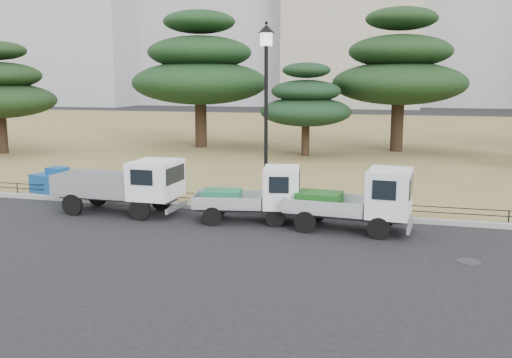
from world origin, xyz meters
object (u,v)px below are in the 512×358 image
(street_lamp, at_px, (266,86))
(tarp_pile, at_px, (54,182))
(truck_large, at_px, (125,184))
(truck_kei_rear, at_px, (358,200))
(truck_kei_front, at_px, (256,194))

(street_lamp, xyz_separation_m, tarp_pile, (-8.80, 0.41, -3.80))
(truck_large, distance_m, truck_kei_rear, 7.95)
(truck_kei_rear, height_order, street_lamp, street_lamp)
(truck_kei_rear, xyz_separation_m, tarp_pile, (-12.17, 2.22, -0.41))
(truck_kei_front, xyz_separation_m, street_lamp, (-0.04, 1.49, 3.47))
(street_lamp, bearing_deg, truck_large, -161.01)
(truck_kei_rear, relative_size, tarp_pile, 2.16)
(truck_large, height_order, street_lamp, street_lamp)
(truck_kei_front, bearing_deg, street_lamp, 80.97)
(street_lamp, relative_size, tarp_pile, 3.51)
(truck_kei_rear, bearing_deg, truck_large, -177.53)
(truck_kei_front, height_order, truck_kei_rear, truck_kei_rear)
(truck_kei_front, xyz_separation_m, tarp_pile, (-8.85, 1.89, -0.33))
(truck_kei_front, bearing_deg, tarp_pile, 157.17)
(truck_large, bearing_deg, truck_kei_rear, -0.85)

